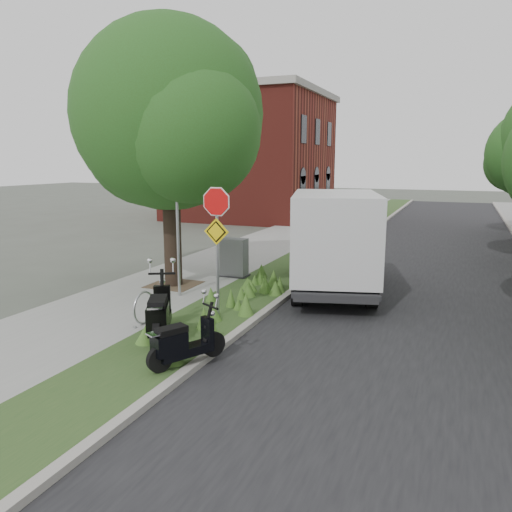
{
  "coord_description": "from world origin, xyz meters",
  "views": [
    {
      "loc": [
        3.86,
        -9.77,
        3.81
      ],
      "look_at": [
        -1.11,
        2.31,
        1.3
      ],
      "focal_mm": 35.0,
      "sensor_mm": 36.0,
      "label": 1
    }
  ],
  "objects_px": {
    "scooter_far": "(179,346)",
    "utility_cabinet": "(234,258)",
    "scooter_near": "(159,319)",
    "box_truck": "(334,237)",
    "sign_assembly": "(217,225)"
  },
  "relations": [
    {
      "from": "scooter_far",
      "to": "utility_cabinet",
      "type": "xyz_separation_m",
      "value": [
        -2.12,
        6.94,
        0.21
      ]
    },
    {
      "from": "scooter_near",
      "to": "box_truck",
      "type": "bearing_deg",
      "value": 67.72
    },
    {
      "from": "scooter_far",
      "to": "sign_assembly",
      "type": "bearing_deg",
      "value": 103.48
    },
    {
      "from": "scooter_near",
      "to": "box_truck",
      "type": "relative_size",
      "value": 0.31
    },
    {
      "from": "scooter_far",
      "to": "box_truck",
      "type": "xyz_separation_m",
      "value": [
        1.21,
        6.62,
        1.13
      ]
    },
    {
      "from": "utility_cabinet",
      "to": "scooter_far",
      "type": "bearing_deg",
      "value": -73.05
    },
    {
      "from": "utility_cabinet",
      "to": "sign_assembly",
      "type": "bearing_deg",
      "value": -70.51
    },
    {
      "from": "scooter_near",
      "to": "box_truck",
      "type": "distance_m",
      "value": 6.14
    },
    {
      "from": "scooter_far",
      "to": "box_truck",
      "type": "height_order",
      "value": "box_truck"
    },
    {
      "from": "scooter_near",
      "to": "scooter_far",
      "type": "relative_size",
      "value": 1.23
    },
    {
      "from": "scooter_near",
      "to": "box_truck",
      "type": "height_order",
      "value": "box_truck"
    },
    {
      "from": "sign_assembly",
      "to": "utility_cabinet",
      "type": "relative_size",
      "value": 2.63
    },
    {
      "from": "box_truck",
      "to": "utility_cabinet",
      "type": "height_order",
      "value": "box_truck"
    },
    {
      "from": "sign_assembly",
      "to": "scooter_near",
      "type": "distance_m",
      "value": 2.65
    },
    {
      "from": "scooter_near",
      "to": "utility_cabinet",
      "type": "height_order",
      "value": "utility_cabinet"
    }
  ]
}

